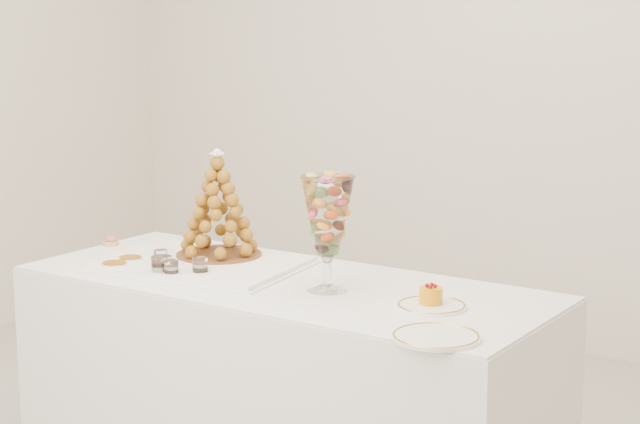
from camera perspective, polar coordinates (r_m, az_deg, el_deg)
The scene contains 15 objects.
buffet_table at distance 3.71m, azimuth -1.91°, elevation -8.95°, with size 1.86×0.77×0.70m.
lace_tray at distance 3.81m, azimuth -6.28°, elevation -2.77°, with size 0.67×0.50×0.02m, color white.
macaron_vase at distance 3.43m, azimuth 0.41°, elevation -0.26°, with size 0.17×0.17×0.37m.
cake_plate at distance 3.30m, azimuth 5.97°, elevation -5.02°, with size 0.21×0.21×0.01m, color white.
spare_plate at distance 2.99m, azimuth 6.20°, elevation -6.64°, with size 0.25×0.25×0.01m, color white.
pink_tart at distance 4.21m, azimuth -11.10°, elevation -1.55°, with size 0.06×0.06×0.04m.
verrine_a at distance 3.81m, azimuth -8.49°, elevation -2.49°, with size 0.05×0.05×0.07m, color white.
verrine_b at distance 3.71m, azimuth -8.27°, elevation -2.84°, with size 0.05×0.05×0.07m, color white.
verrine_c at distance 3.65m, azimuth -6.40°, elevation -2.97°, with size 0.05×0.05×0.07m, color white.
verrine_d at distance 3.68m, azimuth -8.56°, elevation -2.92°, with size 0.05×0.05×0.07m, color white.
verrine_e at distance 3.65m, azimuth -7.93°, elevation -3.07°, with size 0.05×0.05×0.07m, color white.
ramekin_back at distance 3.88m, azimuth -10.07°, elevation -2.61°, with size 0.09×0.09×0.03m, color white.
ramekin_front at distance 3.79m, azimuth -10.90°, elevation -2.92°, with size 0.09×0.09×0.03m, color white.
croquembouche at distance 3.86m, azimuth -5.46°, elevation 0.43°, with size 0.31×0.31×0.39m.
mousse_cake at distance 3.30m, azimuth 5.93°, elevation -4.44°, with size 0.07×0.07×0.06m.
Camera 1 is at (2.01, -2.75, 1.59)m, focal length 60.00 mm.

